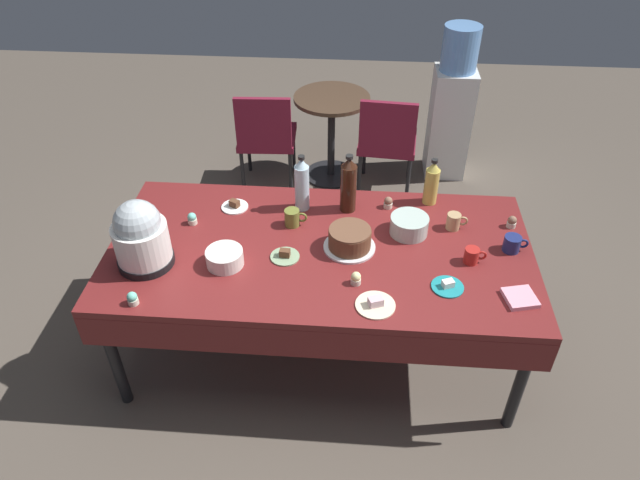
% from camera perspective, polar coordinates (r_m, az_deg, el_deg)
% --- Properties ---
extents(ground, '(9.00, 9.00, 0.00)m').
position_cam_1_polar(ground, '(3.53, 0.00, -10.19)').
color(ground, brown).
extents(potluck_table, '(2.20, 1.10, 0.75)m').
position_cam_1_polar(potluck_table, '(3.05, 0.00, -1.64)').
color(potluck_table, maroon).
rests_on(potluck_table, ground).
extents(frosted_layer_cake, '(0.27, 0.27, 0.12)m').
position_cam_1_polar(frosted_layer_cake, '(2.98, 2.93, 0.07)').
color(frosted_layer_cake, silver).
rests_on(frosted_layer_cake, potluck_table).
extents(slow_cooker, '(0.28, 0.28, 0.36)m').
position_cam_1_polar(slow_cooker, '(2.94, -17.23, 0.37)').
color(slow_cooker, black).
rests_on(slow_cooker, potluck_table).
extents(glass_salad_bowl, '(0.20, 0.20, 0.10)m').
position_cam_1_polar(glass_salad_bowl, '(3.12, 8.75, 1.45)').
color(glass_salad_bowl, '#B2C6BC').
rests_on(glass_salad_bowl, potluck_table).
extents(ceramic_snack_bowl, '(0.19, 0.19, 0.08)m').
position_cam_1_polar(ceramic_snack_bowl, '(2.92, -9.35, -1.73)').
color(ceramic_snack_bowl, silver).
rests_on(ceramic_snack_bowl, potluck_table).
extents(dessert_plate_teal, '(0.16, 0.16, 0.04)m').
position_cam_1_polar(dessert_plate_teal, '(2.84, 12.43, -4.43)').
color(dessert_plate_teal, teal).
rests_on(dessert_plate_teal, potluck_table).
extents(dessert_plate_sage, '(0.15, 0.15, 0.05)m').
position_cam_1_polar(dessert_plate_sage, '(2.95, -3.47, -1.53)').
color(dessert_plate_sage, '#8CA87F').
rests_on(dessert_plate_sage, potluck_table).
extents(dessert_plate_cream, '(0.19, 0.19, 0.05)m').
position_cam_1_polar(dessert_plate_cream, '(2.70, 5.47, -6.28)').
color(dessert_plate_cream, beige).
rests_on(dessert_plate_cream, potluck_table).
extents(dessert_plate_white, '(0.15, 0.15, 0.05)m').
position_cam_1_polar(dessert_plate_white, '(3.33, -8.38, 3.35)').
color(dessert_plate_white, white).
rests_on(dessert_plate_white, potluck_table).
extents(cupcake_mint, '(0.05, 0.05, 0.07)m').
position_cam_1_polar(cupcake_mint, '(2.82, -17.95, -5.50)').
color(cupcake_mint, beige).
rests_on(cupcake_mint, potluck_table).
extents(cupcake_lemon, '(0.05, 0.05, 0.07)m').
position_cam_1_polar(cupcake_lemon, '(2.79, 3.55, -3.79)').
color(cupcake_lemon, beige).
rests_on(cupcake_lemon, potluck_table).
extents(cupcake_vanilla, '(0.05, 0.05, 0.07)m').
position_cam_1_polar(cupcake_vanilla, '(3.30, 18.33, 1.70)').
color(cupcake_vanilla, beige).
rests_on(cupcake_vanilla, potluck_table).
extents(cupcake_berry, '(0.05, 0.05, 0.07)m').
position_cam_1_polar(cupcake_berry, '(3.23, -12.46, 2.06)').
color(cupcake_berry, beige).
rests_on(cupcake_berry, potluck_table).
extents(cupcake_rose, '(0.05, 0.05, 0.07)m').
position_cam_1_polar(cupcake_rose, '(3.30, 6.71, 3.67)').
color(cupcake_rose, beige).
rests_on(cupcake_rose, potluck_table).
extents(soda_bottle_ginger_ale, '(0.08, 0.08, 0.28)m').
position_cam_1_polar(soda_bottle_ginger_ale, '(3.33, 10.91, 5.53)').
color(soda_bottle_ginger_ale, gold).
rests_on(soda_bottle_ginger_ale, potluck_table).
extents(soda_bottle_cola, '(0.09, 0.09, 0.35)m').
position_cam_1_polar(soda_bottle_cola, '(3.20, 2.81, 5.44)').
color(soda_bottle_cola, '#33190F').
rests_on(soda_bottle_cola, potluck_table).
extents(soda_bottle_water, '(0.08, 0.08, 0.34)m').
position_cam_1_polar(soda_bottle_water, '(3.21, -1.79, 5.49)').
color(soda_bottle_water, silver).
rests_on(soda_bottle_water, potluck_table).
extents(coffee_mug_red, '(0.11, 0.07, 0.08)m').
position_cam_1_polar(coffee_mug_red, '(2.99, 14.72, -1.49)').
color(coffee_mug_red, '#B2231E').
rests_on(coffee_mug_red, potluck_table).
extents(coffee_mug_navy, '(0.13, 0.09, 0.09)m').
position_cam_1_polar(coffee_mug_navy, '(3.13, 18.39, -0.35)').
color(coffee_mug_navy, navy).
rests_on(coffee_mug_navy, potluck_table).
extents(coffee_mug_olive, '(0.12, 0.08, 0.10)m').
position_cam_1_polar(coffee_mug_olive, '(3.14, -2.70, 2.21)').
color(coffee_mug_olive, olive).
rests_on(coffee_mug_olive, potluck_table).
extents(coffee_mug_tan, '(0.11, 0.07, 0.09)m').
position_cam_1_polar(coffee_mug_tan, '(3.20, 13.03, 1.80)').
color(coffee_mug_tan, tan).
rests_on(coffee_mug_tan, potluck_table).
extents(paper_napkin_stack, '(0.17, 0.17, 0.02)m').
position_cam_1_polar(paper_napkin_stack, '(2.87, 19.07, -5.39)').
color(paper_napkin_stack, pink).
rests_on(paper_napkin_stack, potluck_table).
extents(maroon_chair_left, '(0.46, 0.46, 0.85)m').
position_cam_1_polar(maroon_chair_left, '(4.60, -5.32, 10.30)').
color(maroon_chair_left, maroon).
rests_on(maroon_chair_left, ground).
extents(maroon_chair_right, '(0.48, 0.48, 0.85)m').
position_cam_1_polar(maroon_chair_right, '(4.55, 6.63, 9.86)').
color(maroon_chair_right, maroon).
rests_on(maroon_chair_right, ground).
extents(round_cafe_table, '(0.60, 0.60, 0.72)m').
position_cam_1_polar(round_cafe_table, '(4.74, 1.14, 11.48)').
color(round_cafe_table, '#473323').
rests_on(round_cafe_table, ground).
extents(water_cooler, '(0.32, 0.32, 1.24)m').
position_cam_1_polar(water_cooler, '(4.89, 12.79, 12.58)').
color(water_cooler, silver).
rests_on(water_cooler, ground).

